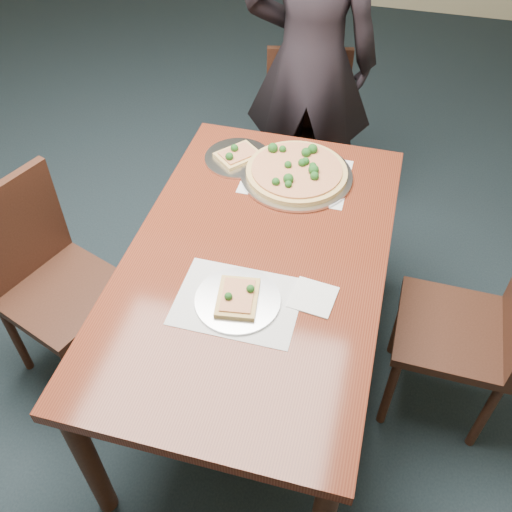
% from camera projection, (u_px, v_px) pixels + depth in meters
% --- Properties ---
extents(ground, '(8.00, 8.00, 0.00)m').
position_uv_depth(ground, '(176.00, 334.00, 2.68)').
color(ground, black).
rests_on(ground, ground).
extents(dining_table, '(0.90, 1.50, 0.75)m').
position_uv_depth(dining_table, '(256.00, 274.00, 2.06)').
color(dining_table, '#4F1B0F').
rests_on(dining_table, ground).
extents(chair_far, '(0.50, 0.50, 0.91)m').
position_uv_depth(chair_far, '(306.00, 131.00, 2.95)').
color(chair_far, black).
rests_on(chair_far, ground).
extents(chair_left, '(0.54, 0.54, 0.91)m').
position_uv_depth(chair_left, '(46.00, 274.00, 2.25)').
color(chair_left, black).
rests_on(chair_left, ground).
extents(chair_right, '(0.43, 0.43, 0.91)m').
position_uv_depth(chair_right, '(480.00, 325.00, 2.08)').
color(chair_right, black).
rests_on(chair_right, ground).
extents(diner, '(0.68, 0.48, 1.77)m').
position_uv_depth(diner, '(310.00, 62.00, 2.70)').
color(diner, black).
rests_on(diner, ground).
extents(placemat_main, '(0.42, 0.32, 0.00)m').
position_uv_depth(placemat_main, '(296.00, 176.00, 2.31)').
color(placemat_main, white).
rests_on(placemat_main, dining_table).
extents(placemat_near, '(0.40, 0.30, 0.00)m').
position_uv_depth(placemat_near, '(238.00, 301.00, 1.85)').
color(placemat_near, white).
rests_on(placemat_near, dining_table).
extents(pizza_pan, '(0.45, 0.45, 0.07)m').
position_uv_depth(pizza_pan, '(297.00, 172.00, 2.29)').
color(pizza_pan, silver).
rests_on(pizza_pan, dining_table).
extents(slice_plate_near, '(0.28, 0.28, 0.05)m').
position_uv_depth(slice_plate_near, '(238.00, 299.00, 1.84)').
color(slice_plate_near, silver).
rests_on(slice_plate_near, dining_table).
extents(slice_plate_far, '(0.28, 0.28, 0.06)m').
position_uv_depth(slice_plate_far, '(238.00, 157.00, 2.38)').
color(slice_plate_far, silver).
rests_on(slice_plate_far, dining_table).
extents(napkin, '(0.16, 0.16, 0.01)m').
position_uv_depth(napkin, '(313.00, 297.00, 1.86)').
color(napkin, white).
rests_on(napkin, dining_table).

